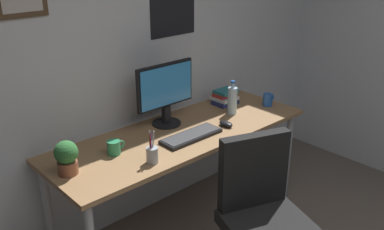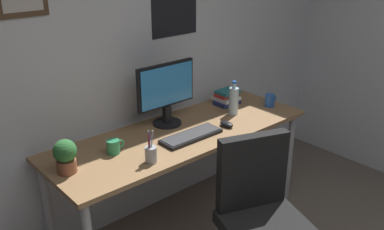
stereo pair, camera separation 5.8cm
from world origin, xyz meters
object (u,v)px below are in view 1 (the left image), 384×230
at_px(computer_mouse, 226,124).
at_px(pen_cup, 152,154).
at_px(potted_plant, 66,157).
at_px(book_stack_left, 225,97).
at_px(coffee_mug_near, 268,100).
at_px(keyboard, 191,136).
at_px(coffee_mug_far, 114,147).
at_px(monitor, 166,92).
at_px(water_bottle, 232,100).
at_px(office_chair, 263,211).

distance_m(computer_mouse, pen_cup, 0.70).
relative_size(potted_plant, book_stack_left, 1.02).
height_order(coffee_mug_near, book_stack_left, book_stack_left).
relative_size(keyboard, computer_mouse, 3.91).
bearing_deg(potted_plant, coffee_mug_far, 4.61).
bearing_deg(potted_plant, pen_cup, -27.13).
distance_m(monitor, coffee_mug_far, 0.57).
relative_size(water_bottle, potted_plant, 1.29).
distance_m(water_bottle, coffee_mug_near, 0.34).
relative_size(office_chair, computer_mouse, 8.64).
bearing_deg(monitor, office_chair, -93.06).
bearing_deg(office_chair, potted_plant, 136.30).
relative_size(water_bottle, coffee_mug_near, 2.26).
xyz_separation_m(keyboard, book_stack_left, (0.62, 0.29, 0.04)).
height_order(office_chair, water_bottle, water_bottle).
relative_size(monitor, pen_cup, 2.30).
bearing_deg(keyboard, pen_cup, -166.32).
bearing_deg(book_stack_left, computer_mouse, -135.62).
xyz_separation_m(keyboard, coffee_mug_far, (-0.49, 0.14, 0.03)).
relative_size(coffee_mug_near, potted_plant, 0.57).
relative_size(coffee_mug_near, book_stack_left, 0.59).
relative_size(computer_mouse, coffee_mug_far, 0.94).
height_order(monitor, potted_plant, monitor).
bearing_deg(coffee_mug_far, keyboard, -16.32).
height_order(office_chair, book_stack_left, office_chair).
xyz_separation_m(monitor, water_bottle, (0.48, -0.18, -0.13)).
height_order(office_chair, computer_mouse, office_chair).
relative_size(keyboard, potted_plant, 2.21).
height_order(office_chair, potted_plant, potted_plant).
relative_size(coffee_mug_far, potted_plant, 0.60).
bearing_deg(pen_cup, potted_plant, 152.87).
relative_size(keyboard, coffee_mug_near, 3.84).
relative_size(monitor, potted_plant, 2.36).
bearing_deg(potted_plant, keyboard, -8.35).
xyz_separation_m(monitor, keyboard, (-0.02, -0.28, -0.23)).
height_order(office_chair, coffee_mug_near, office_chair).
bearing_deg(computer_mouse, potted_plant, 172.56).
relative_size(keyboard, water_bottle, 1.70).
distance_m(water_bottle, potted_plant, 1.31).
height_order(coffee_mug_far, pen_cup, pen_cup).
bearing_deg(coffee_mug_far, book_stack_left, 7.27).
bearing_deg(coffee_mug_near, potted_plant, 176.90).
height_order(coffee_mug_near, potted_plant, potted_plant).
bearing_deg(keyboard, water_bottle, 11.91).
xyz_separation_m(coffee_mug_far, potted_plant, (-0.32, -0.03, 0.06)).
distance_m(computer_mouse, coffee_mug_near, 0.54).
relative_size(office_chair, coffee_mug_far, 8.16).
height_order(computer_mouse, coffee_mug_near, coffee_mug_near).
bearing_deg(coffee_mug_near, keyboard, -177.95).
relative_size(coffee_mug_near, pen_cup, 0.56).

